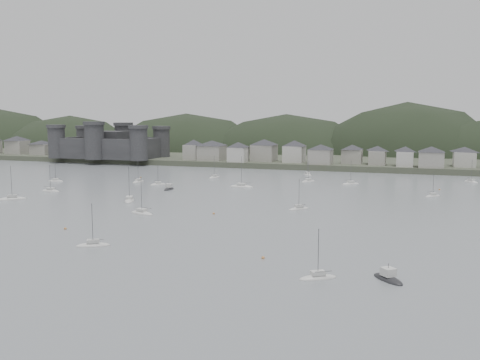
% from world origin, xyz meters
% --- Properties ---
extents(ground, '(900.00, 900.00, 0.00)m').
position_xyz_m(ground, '(0.00, 0.00, 0.00)').
color(ground, slate).
rests_on(ground, ground).
extents(far_shore_land, '(900.00, 250.00, 3.00)m').
position_xyz_m(far_shore_land, '(0.00, 295.00, 1.50)').
color(far_shore_land, '#383D2D').
rests_on(far_shore_land, ground).
extents(forested_ridge, '(851.55, 103.94, 102.57)m').
position_xyz_m(forested_ridge, '(4.83, 269.40, -11.28)').
color(forested_ridge, black).
rests_on(forested_ridge, ground).
extents(castle, '(66.00, 43.00, 20.00)m').
position_xyz_m(castle, '(-120.00, 179.80, 10.96)').
color(castle, '#2E2E30').
rests_on(castle, far_shore_land).
extents(waterfront_town, '(451.48, 28.46, 12.92)m').
position_xyz_m(waterfront_town, '(50.59, 183.34, 8.66)').
color(waterfront_town, gray).
rests_on(waterfront_town, far_shore_land).
extents(moored_fleet, '(219.23, 176.99, 13.39)m').
position_xyz_m(moored_fleet, '(-10.26, 63.05, 0.18)').
color(moored_fleet, silver).
rests_on(moored_fleet, ground).
extents(motor_launch_near, '(6.70, 7.04, 3.72)m').
position_xyz_m(motor_launch_near, '(54.59, -5.25, 0.30)').
color(motor_launch_near, black).
rests_on(motor_launch_near, ground).
extents(motor_launch_far, '(3.43, 7.76, 3.81)m').
position_xyz_m(motor_launch_far, '(-32.09, 83.81, 0.29)').
color(motor_launch_far, black).
rests_on(motor_launch_far, ground).
extents(mooring_buoys, '(129.10, 115.79, 0.70)m').
position_xyz_m(mooring_buoys, '(2.87, 56.80, 0.15)').
color(mooring_buoys, '#BB793E').
rests_on(mooring_buoys, ground).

